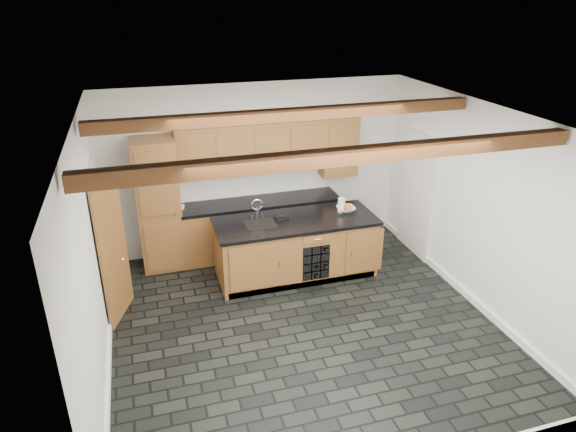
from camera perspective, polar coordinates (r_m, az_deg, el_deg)
The scene contains 10 objects.
ground at distance 7.05m, azimuth 1.68°, elevation -11.84°, with size 5.00×5.00×0.00m, color black.
room_shell at distance 6.72m, azimuth -0.27°, elevation 1.23°, with size 5.01×5.00×5.00m.
back_cabinetry at distance 8.40m, azimuth -5.48°, elevation 1.87°, with size 3.65×0.62×2.20m.
island at distance 7.93m, azimuth 0.91°, elevation -3.52°, with size 2.48×0.96×0.93m.
faucet at distance 7.62m, azimuth -3.17°, elevation -0.57°, with size 0.45×0.40×0.34m.
kitchen_scale at distance 7.75m, azimuth -0.71°, elevation -0.13°, with size 0.22×0.15×0.06m.
fruit_bowl at distance 8.07m, azimuth 6.45°, elevation 0.78°, with size 0.29×0.29×0.07m, color silver.
fruit_cluster at distance 8.06m, azimuth 6.46°, elevation 1.02°, with size 0.16×0.17×0.07m.
paper_towel at distance 8.02m, azimuth 5.95°, elevation 1.22°, with size 0.11×0.11×0.22m, color white.
mug at distance 8.25m, azimuth -11.70°, elevation 0.96°, with size 0.09×0.09×0.08m, color white.
Camera 1 is at (-1.84, -5.42, 4.12)m, focal length 32.00 mm.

